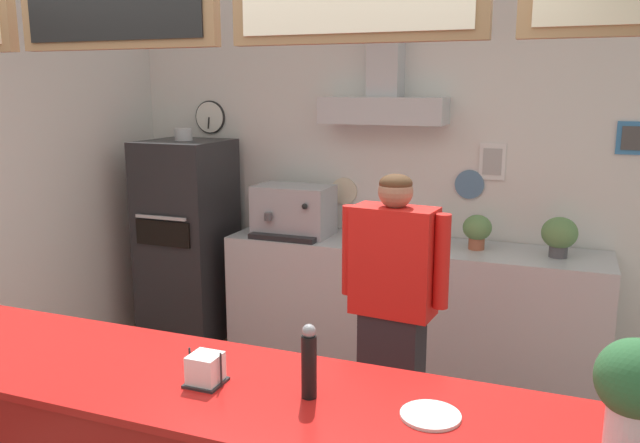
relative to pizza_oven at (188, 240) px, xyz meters
The scene contains 12 objects.
back_wall_assembly 1.86m from the pizza_oven, 10.54° to the left, with size 4.76×2.93×2.82m.
back_prep_counter 1.91m from the pizza_oven, ahead, with size 2.81×0.64×0.94m.
pizza_oven is the anchor object (origin of this frame).
shop_worker 2.46m from the pizza_oven, 31.43° to the right, with size 0.59×0.26×1.65m.
espresso_machine 0.98m from the pizza_oven, ahead, with size 0.60×0.46×0.39m.
potted_oregano 2.91m from the pizza_oven, ahead, with size 0.24×0.24×0.28m.
potted_thyme 2.36m from the pizza_oven, ahead, with size 0.20×0.20×0.25m.
potted_sage 2.00m from the pizza_oven, ahead, with size 0.19×0.19×0.22m.
condiment_plate 3.57m from the pizza_oven, 44.34° to the right, with size 0.20×0.20×0.01m.
basil_vase 4.08m from the pizza_oven, 39.28° to the right, with size 0.23×0.23×0.39m.
pepper_grinder 3.30m from the pizza_oven, 49.82° to the right, with size 0.06×0.06×0.27m.
napkin_holder 3.09m from the pizza_oven, 55.99° to the right, with size 0.14×0.13×0.13m.
Camera 1 is at (1.22, -2.37, 2.09)m, focal length 36.18 mm.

